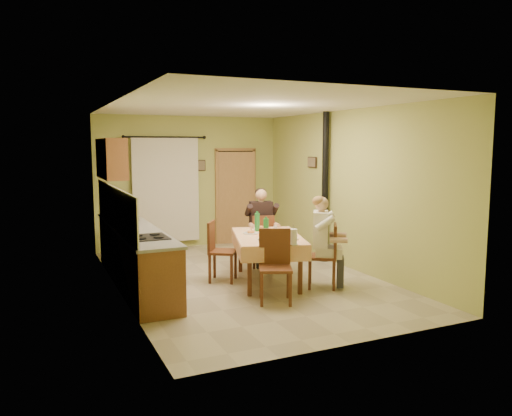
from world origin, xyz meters
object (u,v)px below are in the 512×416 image
chair_far (261,251)px  man_right (323,231)px  chair_left (222,263)px  man_far (261,218)px  chair_near (275,281)px  stove_flue (325,207)px  dining_table (268,259)px  chair_right (323,269)px

chair_far → man_right: man_right is taller
chair_left → man_right: man_right is taller
chair_far → man_far: man_far is taller
chair_far → chair_near: 2.08m
chair_far → chair_near: size_ratio=0.94×
chair_near → stove_flue: bearing=-113.0°
dining_table → man_right: 1.01m
chair_left → man_right: bearing=85.0°
chair_right → man_right: (-0.01, 0.01, 0.59)m
stove_flue → chair_near: bearing=-136.3°
man_right → man_far: bearing=42.2°
chair_near → chair_left: size_ratio=1.04×
chair_far → chair_near: (-0.70, -1.95, 0.00)m
chair_left → man_right: (1.28, -0.98, 0.59)m
chair_near → man_right: 1.20m
chair_near → man_far: 2.17m
chair_near → man_right: size_ratio=0.73×
chair_far → man_right: bearing=-67.4°
dining_table → chair_left: bearing=167.8°
man_right → stove_flue: stove_flue is taller
man_right → chair_near: bearing=142.2°
chair_right → stove_flue: size_ratio=0.35×
chair_far → chair_left: (-0.99, -0.62, 0.00)m
chair_right → man_far: bearing=42.6°
man_right → chair_right: bearing=-90.0°
man_far → man_right: 1.63m
man_right → chair_far: bearing=42.4°
dining_table → chair_left: chair_left is taller
dining_table → stove_flue: size_ratio=0.69×
man_far → man_right: same height
chair_left → stove_flue: 2.46m
chair_far → chair_near: bearing=-97.3°
chair_near → chair_right: bearing=-137.2°
chair_near → chair_left: 1.37m
stove_flue → chair_right: bearing=-122.6°
chair_far → man_right: 1.72m
man_far → man_right: (0.28, -1.61, 0.00)m
stove_flue → chair_far: bearing=177.5°
dining_table → man_right: bearing=-26.6°
chair_left → chair_near: bearing=44.7°
chair_right → chair_far: bearing=42.8°
dining_table → stove_flue: stove_flue is taller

